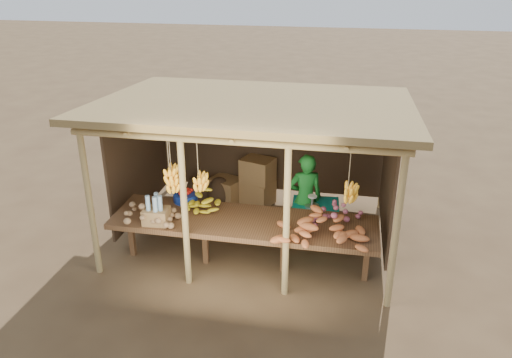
# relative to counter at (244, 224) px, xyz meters

# --- Properties ---
(ground) EXTENTS (60.00, 60.00, 0.00)m
(ground) POSITION_rel_counter_xyz_m (-0.00, 0.95, -0.74)
(ground) COLOR brown
(ground) RESTS_ON ground
(stall_structure) EXTENTS (4.70, 3.50, 2.43)m
(stall_structure) POSITION_rel_counter_xyz_m (0.05, 0.88, 1.17)
(stall_structure) COLOR tan
(stall_structure) RESTS_ON ground
(counter) EXTENTS (3.90, 1.05, 0.80)m
(counter) POSITION_rel_counter_xyz_m (0.00, 0.00, 0.00)
(counter) COLOR brown
(counter) RESTS_ON ground
(potato_heap) EXTENTS (1.03, 0.83, 0.36)m
(potato_heap) POSITION_rel_counter_xyz_m (-1.39, -0.29, 0.24)
(potato_heap) COLOR #97734E
(potato_heap) RESTS_ON counter
(sweet_potato_heap) EXTENTS (1.20, 0.80, 0.36)m
(sweet_potato_heap) POSITION_rel_counter_xyz_m (1.14, -0.29, 0.24)
(sweet_potato_heap) COLOR #C36532
(sweet_potato_heap) RESTS_ON counter
(onion_heap) EXTENTS (1.00, 0.82, 0.36)m
(onion_heap) POSITION_rel_counter_xyz_m (1.40, 0.10, 0.24)
(onion_heap) COLOR #A55062
(onion_heap) RESTS_ON counter
(banana_pile) EXTENTS (0.68, 0.54, 0.35)m
(banana_pile) POSITION_rel_counter_xyz_m (-0.67, 0.17, 0.23)
(banana_pile) COLOR yellow
(banana_pile) RESTS_ON counter
(tomato_basin) EXTENTS (0.38, 0.38, 0.20)m
(tomato_basin) POSITION_rel_counter_xyz_m (-1.03, 0.44, 0.14)
(tomato_basin) COLOR navy
(tomato_basin) RESTS_ON counter
(bottle_box) EXTENTS (0.38, 0.30, 0.46)m
(bottle_box) POSITION_rel_counter_xyz_m (-1.21, -0.33, 0.24)
(bottle_box) COLOR #997244
(bottle_box) RESTS_ON counter
(vendor) EXTENTS (0.63, 0.49, 1.51)m
(vendor) POSITION_rel_counter_xyz_m (0.80, 1.00, 0.02)
(vendor) COLOR #197325
(vendor) RESTS_ON ground
(tarp_crate) EXTENTS (0.79, 0.69, 0.89)m
(tarp_crate) POSITION_rel_counter_xyz_m (0.98, 0.95, -0.37)
(tarp_crate) COLOR brown
(tarp_crate) RESTS_ON ground
(carton_stack) EXTENTS (1.30, 0.61, 0.90)m
(carton_stack) POSITION_rel_counter_xyz_m (-0.41, 2.15, -0.34)
(carton_stack) COLOR #997244
(carton_stack) RESTS_ON ground
(burlap_sacks) EXTENTS (0.89, 0.47, 0.63)m
(burlap_sacks) POSITION_rel_counter_xyz_m (-1.14, 2.04, -0.46)
(burlap_sacks) COLOR #412E1E
(burlap_sacks) RESTS_ON ground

